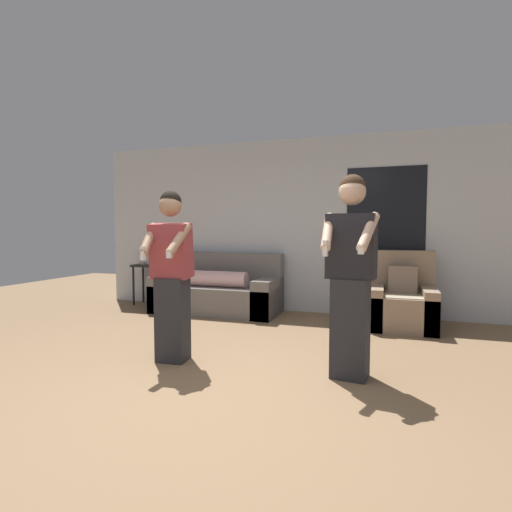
% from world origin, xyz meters
% --- Properties ---
extents(ground_plane, '(14.00, 14.00, 0.00)m').
position_xyz_m(ground_plane, '(0.00, 0.00, 0.00)').
color(ground_plane, '#846647').
extents(wall_back, '(6.80, 0.07, 2.70)m').
position_xyz_m(wall_back, '(0.02, 3.40, 1.35)').
color(wall_back, silver).
rests_on(wall_back, ground_plane).
extents(couch, '(1.95, 0.85, 0.92)m').
position_xyz_m(couch, '(-1.18, 2.94, 0.32)').
color(couch, slate).
rests_on(couch, ground_plane).
extents(armchair, '(0.83, 0.85, 1.00)m').
position_xyz_m(armchair, '(1.54, 2.81, 0.33)').
color(armchair, '#937A60').
rests_on(armchair, ground_plane).
extents(side_table, '(0.52, 0.37, 0.85)m').
position_xyz_m(side_table, '(-2.55, 3.15, 0.58)').
color(side_table, black).
rests_on(side_table, ground_plane).
extents(person_left, '(0.44, 0.48, 1.66)m').
position_xyz_m(person_left, '(-0.65, 0.63, 0.86)').
color(person_left, '#28282D').
rests_on(person_left, ground_plane).
extents(person_right, '(0.47, 0.49, 1.76)m').
position_xyz_m(person_right, '(1.05, 0.72, 0.91)').
color(person_right, '#28282D').
rests_on(person_right, ground_plane).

